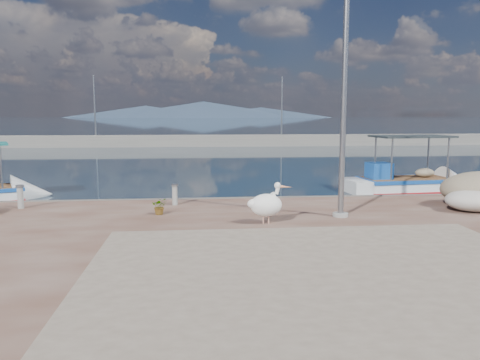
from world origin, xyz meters
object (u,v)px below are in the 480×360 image
at_px(boat_right, 408,186).
at_px(lamp_post, 344,100).
at_px(bollard_near, 175,194).
at_px(pelican, 267,204).

relative_size(boat_right, lamp_post, 0.88).
bearing_deg(boat_right, bollard_near, -159.23).
bearing_deg(boat_right, pelican, -139.37).
bearing_deg(lamp_post, pelican, -162.37).
distance_m(pelican, lamp_post, 3.63).
distance_m(lamp_post, bollard_near, 6.02).
height_order(boat_right, pelican, boat_right).
relative_size(boat_right, bollard_near, 9.11).
xyz_separation_m(pelican, lamp_post, (2.24, 0.71, 2.77)).
bearing_deg(pelican, lamp_post, 16.12).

